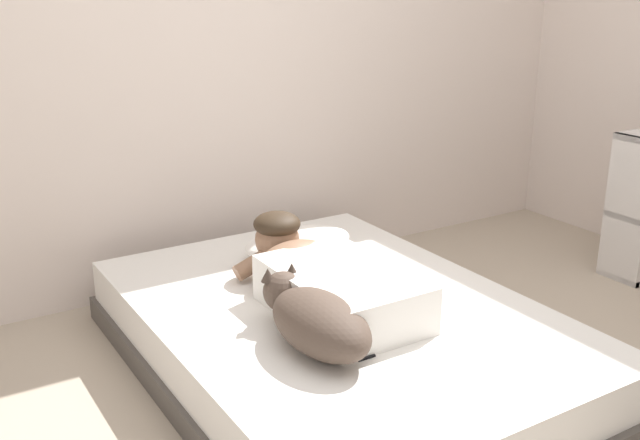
{
  "coord_description": "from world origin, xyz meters",
  "views": [
    {
      "loc": [
        -1.53,
        -1.72,
        1.5
      ],
      "look_at": [
        0.01,
        0.77,
        0.53
      ],
      "focal_mm": 41.92,
      "sensor_mm": 36.0,
      "label": 1
    }
  ],
  "objects_px": {
    "pillow": "(298,242)",
    "person_lying": "(322,277)",
    "coffee_cup": "(333,255)",
    "dog": "(315,319)",
    "bed": "(338,339)",
    "cell_phone": "(356,350)"
  },
  "relations": [
    {
      "from": "person_lying",
      "to": "coffee_cup",
      "type": "distance_m",
      "value": 0.43
    },
    {
      "from": "bed",
      "to": "coffee_cup",
      "type": "distance_m",
      "value": 0.49
    },
    {
      "from": "pillow",
      "to": "coffee_cup",
      "type": "height_order",
      "value": "pillow"
    },
    {
      "from": "coffee_cup",
      "to": "cell_phone",
      "type": "relative_size",
      "value": 0.89
    },
    {
      "from": "pillow",
      "to": "cell_phone",
      "type": "bearing_deg",
      "value": -108.46
    },
    {
      "from": "dog",
      "to": "bed",
      "type": "bearing_deg",
      "value": 43.13
    },
    {
      "from": "coffee_cup",
      "to": "dog",
      "type": "bearing_deg",
      "value": -127.04
    },
    {
      "from": "dog",
      "to": "cell_phone",
      "type": "relative_size",
      "value": 4.11
    },
    {
      "from": "pillow",
      "to": "dog",
      "type": "height_order",
      "value": "dog"
    },
    {
      "from": "bed",
      "to": "pillow",
      "type": "bearing_deg",
      "value": 74.91
    },
    {
      "from": "pillow",
      "to": "coffee_cup",
      "type": "bearing_deg",
      "value": -68.31
    },
    {
      "from": "dog",
      "to": "cell_phone",
      "type": "bearing_deg",
      "value": -46.0
    },
    {
      "from": "person_lying",
      "to": "coffee_cup",
      "type": "xyz_separation_m",
      "value": [
        0.26,
        0.33,
        -0.07
      ]
    },
    {
      "from": "pillow",
      "to": "coffee_cup",
      "type": "distance_m",
      "value": 0.19
    },
    {
      "from": "person_lying",
      "to": "dog",
      "type": "xyz_separation_m",
      "value": [
        -0.21,
        -0.3,
        -0.0
      ]
    },
    {
      "from": "dog",
      "to": "coffee_cup",
      "type": "bearing_deg",
      "value": 52.96
    },
    {
      "from": "pillow",
      "to": "person_lying",
      "type": "relative_size",
      "value": 0.57
    },
    {
      "from": "bed",
      "to": "cell_phone",
      "type": "height_order",
      "value": "cell_phone"
    },
    {
      "from": "bed",
      "to": "cell_phone",
      "type": "relative_size",
      "value": 14.18
    },
    {
      "from": "pillow",
      "to": "dog",
      "type": "distance_m",
      "value": 0.9
    },
    {
      "from": "person_lying",
      "to": "cell_phone",
      "type": "xyz_separation_m",
      "value": [
        -0.11,
        -0.4,
        -0.1
      ]
    },
    {
      "from": "bed",
      "to": "coffee_cup",
      "type": "bearing_deg",
      "value": 60.2
    }
  ]
}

